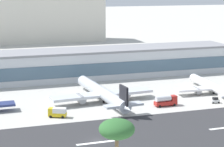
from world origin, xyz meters
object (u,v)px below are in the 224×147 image
terminal_building (78,64)px  airliner_red_tail_gate_2 (214,87)px  airliner_black_tail_gate_1 (104,94)px  palm_tree_2 (117,130)px  distant_hotel_block (13,17)px  service_box_truck_2 (57,112)px  service_fuel_truck_1 (166,101)px  service_baggage_tug_0 (215,100)px

terminal_building → airliner_red_tail_gate_2: (45.72, -45.94, -4.15)m
airliner_black_tail_gate_1 → palm_tree_2: palm_tree_2 is taller
terminal_building → distant_hotel_block: 137.66m
terminal_building → palm_tree_2: (-19.33, -116.15, 8.15)m
airliner_black_tail_gate_1 → service_box_truck_2: airliner_black_tail_gate_1 is taller
airliner_red_tail_gate_2 → service_fuel_truck_1: airliner_red_tail_gate_2 is taller
terminal_building → service_box_truck_2: 61.30m
service_box_truck_2 → palm_tree_2: bearing=116.9°
airliner_black_tail_gate_1 → terminal_building: bearing=-6.0°
distant_hotel_block → airliner_black_tail_gate_1: 182.02m
airliner_red_tail_gate_2 → service_fuel_truck_1: (-26.07, -10.15, -0.64)m
service_box_truck_2 → palm_tree_2: size_ratio=0.37×
airliner_black_tail_gate_1 → service_baggage_tug_0: (39.85, -13.63, -2.30)m
service_baggage_tug_0 → distant_hotel_block: bearing=114.6°
distant_hotel_block → terminal_building: bearing=-82.6°
distant_hotel_block → palm_tree_2: 252.13m
terminal_building → airliner_black_tail_gate_1: 44.72m
service_baggage_tug_0 → terminal_building: bearing=132.2°
terminal_building → airliner_black_tail_gate_1: size_ratio=3.06×
airliner_red_tail_gate_2 → distant_hotel_block: bearing=22.3°
terminal_building → palm_tree_2: palm_tree_2 is taller
terminal_building → airliner_red_tail_gate_2: 64.95m
terminal_building → distant_hotel_block: bearing=97.4°
airliner_black_tail_gate_1 → airliner_red_tail_gate_2: airliner_black_tail_gate_1 is taller
terminal_building → service_baggage_tug_0: size_ratio=45.15×
service_fuel_truck_1 → service_box_truck_2: 40.47m
airliner_black_tail_gate_1 → service_fuel_truck_1: 23.47m
service_fuel_truck_1 → service_box_truck_2: (-40.45, -1.36, -0.24)m
airliner_red_tail_gate_2 → service_fuel_truck_1: 27.98m
service_box_truck_2 → airliner_black_tail_gate_1: bearing=-121.8°
terminal_building → service_baggage_tug_0: 70.35m
service_baggage_tug_0 → palm_tree_2: (-58.43, -57.95, 13.93)m
palm_tree_2 → airliner_red_tail_gate_2: bearing=47.2°
airliner_black_tail_gate_1 → palm_tree_2: bearing=160.4°
terminal_building → service_fuel_truck_1: size_ratio=17.81×
terminal_building → service_baggage_tug_0: bearing=-56.1°
distant_hotel_block → service_box_truck_2: 194.22m
distant_hotel_block → service_baggage_tug_0: size_ratio=40.61×
palm_tree_2 → terminal_building: bearing=80.5°
airliner_red_tail_gate_2 → service_box_truck_2: 67.51m
terminal_building → service_box_truck_2: size_ratio=23.79×
terminal_building → airliner_black_tail_gate_1: terminal_building is taller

